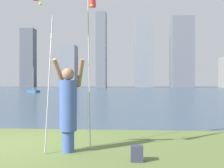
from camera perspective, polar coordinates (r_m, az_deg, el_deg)
The scene contains 9 objects.
ground at distance 57.07m, azimuth 0.87°, elevation -1.34°, with size 120.00×138.00×0.12m.
person at distance 5.60m, azimuth -9.24°, elevation -4.58°, with size 0.70×0.52×1.92m.
bag at distance 5.03m, azimuth 5.28°, elevation -14.40°, with size 0.22×0.18×0.29m.
sailboat_3 at distance 42.39m, azimuth -16.31°, elevation -1.45°, with size 2.32×2.00×3.90m.
skyline_tower_0 at distance 101.41m, azimuth -17.28°, elevation 5.25°, with size 4.81×3.97×20.92m.
skyline_tower_1 at distance 101.36m, azimuth -9.32°, elevation 3.68°, with size 6.36×6.83×15.37m.
skyline_tower_2 at distance 95.86m, azimuth -2.27°, elevation 7.19°, with size 3.47×4.83×26.36m.
skyline_tower_3 at distance 98.14m, azimuth 6.68°, elevation 6.63°, with size 6.16×6.99×25.01m.
skyline_tower_4 at distance 98.25m, azimuth 14.56°, elevation 6.47°, with size 7.53×6.37×24.51m.
Camera 1 is at (2.94, -6.02, 1.40)m, focal length 43.25 mm.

